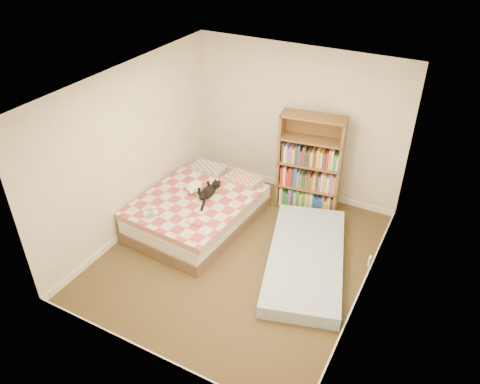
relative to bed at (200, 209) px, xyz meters
The scene contains 6 objects.
room 1.38m from the bed, 24.82° to the right, with size 3.51×4.01×2.51m.
bed is the anchor object (origin of this frame).
bookshelf 1.80m from the bed, 41.97° to the left, with size 1.02×0.46×1.62m.
floor_mattress 1.83m from the bed, ahead, with size 1.00×2.22×0.20m, color #6A8CB1.
black_cat 0.35m from the bed, 34.78° to the left, with size 0.24×0.70×0.16m.
white_dog 0.35m from the bed, 149.07° to the left, with size 0.34×0.36×0.13m.
Camera 1 is at (2.42, -4.50, 4.40)m, focal length 35.00 mm.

